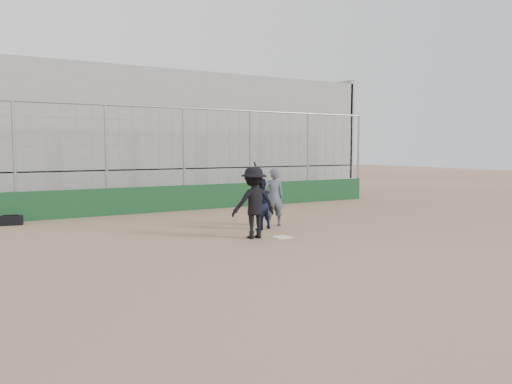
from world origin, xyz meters
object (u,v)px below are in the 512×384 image
catcher_crouched (261,212)px  equipment_bag (11,220)px  batter_at_plate (254,203)px  umpire (274,200)px

catcher_crouched → equipment_bag: bearing=143.5°
catcher_crouched → equipment_bag: 8.01m
batter_at_plate → catcher_crouched: size_ratio=1.97×
catcher_crouched → batter_at_plate: bearing=-128.6°
batter_at_plate → umpire: size_ratio=1.26×
batter_at_plate → equipment_bag: size_ratio=2.77×
batter_at_plate → equipment_bag: 8.12m
catcher_crouched → equipment_bag: size_ratio=1.41×
batter_at_plate → umpire: 2.23m
catcher_crouched → umpire: umpire is taller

